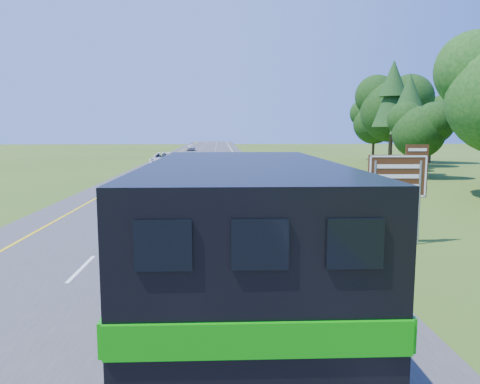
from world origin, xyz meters
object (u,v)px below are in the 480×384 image
at_px(white_suv, 164,160).
at_px(exit_sign, 398,180).
at_px(horse_truck, 241,264).
at_px(far_car, 191,147).

bearing_deg(white_suv, exit_sign, -73.02).
bearing_deg(exit_sign, horse_truck, -122.63).
height_order(white_suv, far_car, white_suv).
distance_m(white_suv, exit_sign, 41.40).
xyz_separation_m(horse_truck, exit_sign, (6.67, 9.95, 0.40)).
xyz_separation_m(far_car, exit_sign, (13.28, -85.33, 1.76)).
bearing_deg(white_suv, horse_truck, -84.20).
xyz_separation_m(horse_truck, white_suv, (-7.08, 48.97, -1.22)).
bearing_deg(horse_truck, far_car, 94.22).
height_order(horse_truck, white_suv, horse_truck).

